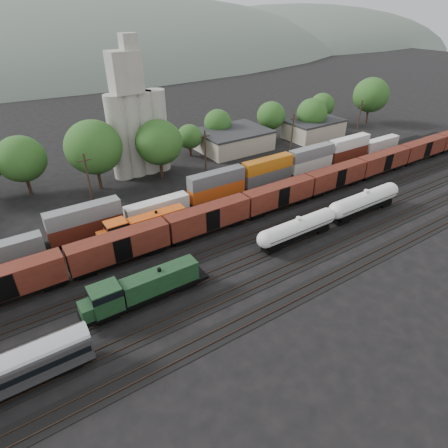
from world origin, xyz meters
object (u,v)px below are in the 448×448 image
green_locomotive (139,289)px  grain_silo (137,124)px  tank_car_a (298,228)px  orange_locomotive (141,226)px

green_locomotive → grain_silo: grain_silo is taller
tank_car_a → orange_locomotive: 25.67m
green_locomotive → grain_silo: 45.44m
green_locomotive → orange_locomotive: size_ratio=1.04×
green_locomotive → orange_locomotive: bearing=66.3°
tank_car_a → grain_silo: size_ratio=0.56×
grain_silo → green_locomotive: bearing=-113.2°
green_locomotive → tank_car_a: size_ratio=1.06×
green_locomotive → orange_locomotive: 16.38m
green_locomotive → orange_locomotive: green_locomotive is taller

